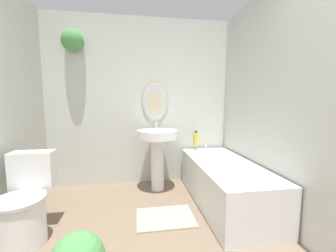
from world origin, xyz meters
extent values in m
cube|color=silver|center=(0.00, 2.57, 1.20)|extent=(2.73, 0.06, 2.40)
ellipsoid|color=beige|center=(0.21, 2.53, 1.20)|extent=(0.38, 0.02, 0.56)
ellipsoid|color=silver|center=(0.21, 2.52, 1.20)|extent=(0.34, 0.01, 0.52)
cylinder|color=#47474C|center=(-0.87, 2.46, 2.07)|extent=(0.13, 0.13, 0.07)
sphere|color=#4C934C|center=(-0.87, 2.46, 2.00)|extent=(0.28, 0.28, 0.28)
cube|color=silver|center=(1.33, 1.27, 1.20)|extent=(0.06, 2.66, 2.40)
cylinder|color=white|center=(-1.04, 1.29, 0.19)|extent=(0.38, 0.38, 0.39)
cylinder|color=silver|center=(-1.04, 1.29, 0.40)|extent=(0.41, 0.41, 0.02)
cube|color=white|center=(-1.04, 1.57, 0.56)|extent=(0.37, 0.17, 0.35)
cylinder|color=white|center=(0.21, 2.23, 0.36)|extent=(0.18, 0.18, 0.72)
cylinder|color=white|center=(0.21, 2.23, 0.77)|extent=(0.54, 0.54, 0.11)
cylinder|color=silver|center=(0.21, 2.38, 0.88)|extent=(0.02, 0.02, 0.10)
cube|color=silver|center=(0.95, 1.72, 0.25)|extent=(0.67, 1.55, 0.50)
cube|color=white|center=(0.95, 1.72, 0.48)|extent=(0.57, 1.45, 0.04)
cylinder|color=silver|center=(0.95, 2.39, 0.54)|extent=(0.04, 0.04, 0.08)
cylinder|color=gold|center=(0.80, 2.39, 0.67)|extent=(0.07, 0.07, 0.18)
cylinder|color=black|center=(0.80, 2.39, 0.77)|extent=(0.04, 0.04, 0.02)
cube|color=#B7A88E|center=(0.21, 1.49, 0.01)|extent=(0.59, 0.43, 0.02)
camera|label=1|loc=(-0.07, -0.50, 1.20)|focal=22.00mm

